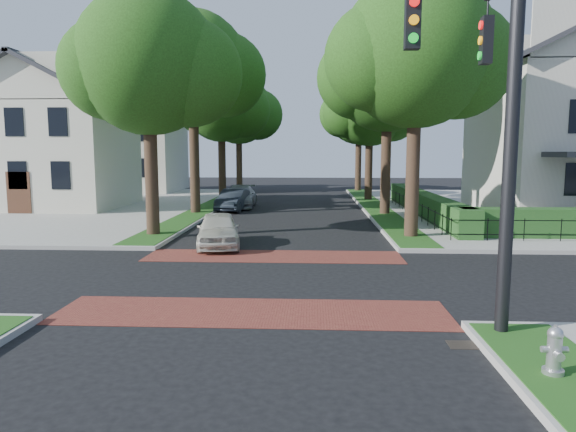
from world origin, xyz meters
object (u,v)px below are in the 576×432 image
at_px(parked_car_middle, 234,200).
at_px(fire_hydrant, 554,351).
at_px(traffic_signal, 498,96).
at_px(parked_car_rear, 240,197).
at_px(parked_car_front, 218,230).

bearing_deg(parked_car_middle, fire_hydrant, -63.79).
relative_size(traffic_signal, fire_hydrant, 9.83).
relative_size(traffic_signal, parked_car_middle, 1.94).
height_order(parked_car_middle, parked_car_rear, parked_car_rear).
bearing_deg(traffic_signal, parked_car_rear, 109.43).
distance_m(parked_car_front, parked_car_middle, 12.35).
distance_m(parked_car_rear, fire_hydrant, 27.33).
distance_m(traffic_signal, parked_car_front, 12.51).
relative_size(traffic_signal, parked_car_front, 2.04).
relative_size(parked_car_front, parked_car_rear, 0.81).
height_order(traffic_signal, fire_hydrant, traffic_signal).
relative_size(parked_car_rear, fire_hydrant, 5.99).
bearing_deg(traffic_signal, fire_hydrant, -81.82).
bearing_deg(parked_car_middle, parked_car_rear, 92.67).
bearing_deg(parked_car_middle, traffic_signal, -62.66).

